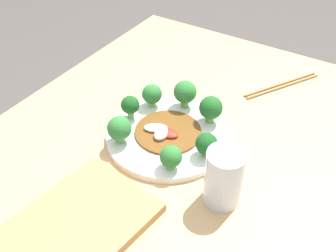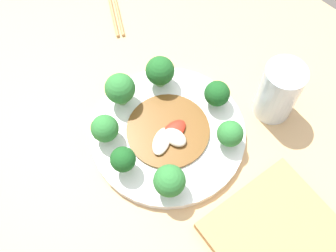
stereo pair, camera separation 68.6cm
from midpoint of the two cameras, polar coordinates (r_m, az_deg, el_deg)
The scene contains 13 objects.
table at distance 1.07m, azimuth 12.06°, elevation -29.97°, with size 1.10×0.90×0.72m.
plate at distance 0.76m, azimuth 12.92°, elevation -18.13°, with size 0.29×0.29×0.02m.
broccoli_southwest at distance 0.67m, azimuth 15.77°, elevation -24.32°, with size 0.05×0.05×0.06m.
broccoli_northwest at distance 0.69m, azimuth 4.72°, elevation -18.65°, with size 0.05×0.05×0.07m.
broccoli_south at distance 0.71m, azimuth 21.42°, elevation -20.78°, with size 0.05×0.05×0.06m.
broccoli_east at distance 0.78m, azimuth 15.21°, elevation -9.65°, with size 0.06×0.06×0.07m.
broccoli_north at distance 0.74m, azimuth 5.69°, elevation -12.96°, with size 0.04×0.04×0.06m.
broccoli_northeast at distance 0.77m, azimuth 9.13°, elevation -10.07°, with size 0.05×0.05×0.06m.
broccoli_southeast at distance 0.77m, azimuth 20.41°, elevation -12.97°, with size 0.06×0.06×0.07m.
stirfry_center at distance 0.74m, azimuth 12.72°, elevation -17.77°, with size 0.15×0.15×0.02m.
drinking_glass at distance 0.67m, azimuth 26.78°, elevation -27.79°, with size 0.07×0.07×0.12m.
chopsticks at distance 0.99m, azimuth 28.74°, elevation -5.83°, with size 0.22×0.14×0.01m.
cutting_board at distance 0.64m, azimuth -1.65°, elevation -38.93°, with size 0.32×0.24×0.02m.
Camera 1 is at (-0.57, -0.32, 1.33)m, focal length 42.00 mm.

